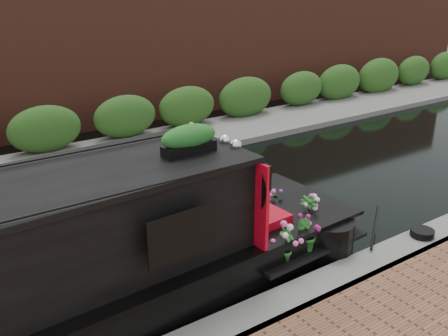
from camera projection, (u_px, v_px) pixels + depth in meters
ground at (123, 238)px, 8.93m from camera, size 80.00×80.00×0.00m
far_bank_path at (53, 168)px, 12.16m from camera, size 40.00×2.40×0.34m
far_hedge at (42, 158)px, 12.85m from camera, size 40.00×1.10×2.80m
far_brick_wall at (22, 138)px, 14.47m from camera, size 40.00×1.00×8.00m
rope_fender at (333, 225)px, 9.02m from camera, size 0.34×0.41×0.34m
coiled_mooring_rope at (422, 233)px, 8.44m from camera, size 0.40×0.40×0.12m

